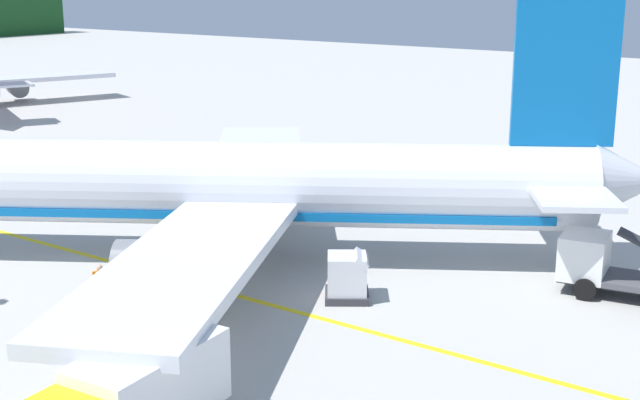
{
  "coord_description": "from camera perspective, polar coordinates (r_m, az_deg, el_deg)",
  "views": [
    {
      "loc": [
        -17.67,
        -2.09,
        12.65
      ],
      "look_at": [
        10.96,
        18.09,
        3.51
      ],
      "focal_mm": 48.95,
      "sensor_mm": 36.0,
      "label": 1
    }
  ],
  "objects": [
    {
      "name": "airliner_foreground",
      "position": [
        39.64,
        -7.93,
        0.98
      ],
      "size": [
        31.67,
        37.29,
        11.9
      ],
      "color": "silver",
      "rests_on": "ground"
    },
    {
      "name": "service_truck_fuel",
      "position": [
        37.09,
        18.82,
        -4.23
      ],
      "size": [
        3.24,
        7.42,
        2.79
      ],
      "color": "white",
      "rests_on": "ground"
    },
    {
      "name": "crew_loader_left",
      "position": [
        34.87,
        -14.16,
        -5.25
      ],
      "size": [
        0.61,
        0.33,
        1.78
      ],
      "color": "#191E33",
      "rests_on": "ground"
    },
    {
      "name": "cargo_container_far",
      "position": [
        34.82,
        1.82,
        -5.05
      ],
      "size": [
        2.41,
        2.41,
        1.96
      ],
      "color": "#333338",
      "rests_on": "ground"
    },
    {
      "name": "apron_guide_line",
      "position": [
        35.67,
        -5.59,
        -6.2
      ],
      "size": [
        0.3,
        60.0,
        0.01
      ],
      "primitive_type": "cube",
      "color": "yellow",
      "rests_on": "ground"
    }
  ]
}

